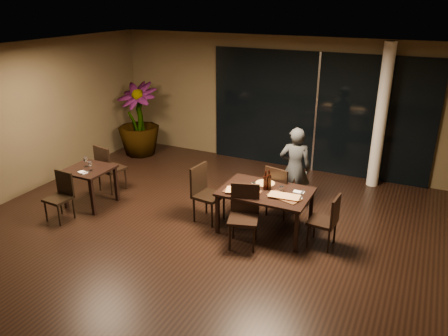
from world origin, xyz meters
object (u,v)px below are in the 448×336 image
Objects in this scene: bottle_a at (265,180)px; chair_side_far at (108,166)px; chair_main_right at (328,219)px; chair_side_near at (61,193)px; chair_main_near at (244,212)px; bottle_c at (269,179)px; bottle_b at (269,182)px; main_table at (266,195)px; diner at (295,169)px; chair_main_left at (205,190)px; chair_main_far at (279,189)px; side_table at (89,174)px; potted_plant at (138,120)px.

chair_side_far is at bearing 178.52° from bottle_a.
chair_side_near is at bearing -72.67° from chair_main_right.
chair_main_near is 1.01× the size of chair_side_far.
bottle_c is (0.04, 0.06, 0.00)m from bottle_a.
chair_side_near is 3.74m from bottle_b.
bottle_a reaches higher than bottle_b.
chair_side_far reaches higher than chair_main_right.
main_table is at bearing -89.99° from chair_main_right.
chair_main_near is 0.63× the size of diner.
main_table is at bearing -170.16° from chair_side_far.
chair_main_right is at bearing -82.70° from chair_main_left.
chair_side_near is (0.02, -1.31, -0.06)m from chair_side_far.
chair_main_right is at bearing 114.56° from diner.
main_table is at bearing 98.29° from chair_main_far.
chair_main_near is at bearing -108.90° from bottle_b.
chair_main_near is (-0.16, -0.54, -0.11)m from main_table.
chair_side_near is (-3.47, -1.18, -0.18)m from main_table.
main_table is 1.46× the size of chair_main_left.
chair_main_left is (-0.96, 0.45, 0.01)m from chair_main_near.
chair_main_left is 2.21m from chair_main_right.
side_table is 2.95m from potted_plant.
side_table is 3.50m from bottle_b.
main_table is 3.49m from chair_side_far.
diner is 1.03m from bottle_b.
bottle_a is at bearing 65.01° from diner.
main_table is 0.25m from bottle_a.
chair_main_left is at bearing 10.35° from side_table.
potted_plant is at bearing 59.74° from chair_main_left.
chair_main_near is 1.67m from diner.
side_table is 0.64m from chair_side_far.
chair_side_far is at bearing 179.51° from bottle_c.
chair_main_right is (1.09, -0.07, -0.17)m from main_table.
bottle_a reaches higher than chair_main_near.
chair_main_near is 2.98× the size of bottle_c.
chair_side_near is 2.62× the size of bottle_c.
bottle_c is at bearing 98.90° from chair_main_far.
chair_main_far reaches higher than chair_side_near.
chair_main_right is 2.67× the size of bottle_c.
bottle_a is at bearing -92.04° from chair_main_right.
bottle_a is (-0.07, -0.54, 0.37)m from chair_main_far.
potted_plant is 6.51× the size of bottle_b.
bottle_a is (-1.11, 0.11, 0.41)m from chair_main_right.
bottle_a reaches higher than chair_side_near.
bottle_b is at bearing 54.64° from chair_main_near.
main_table is 0.23m from bottle_b.
chair_main_right is at bearing -3.60° from main_table.
chair_side_far is 0.63× the size of diner.
bottle_b is (4.31, -2.24, -0.02)m from potted_plant.
bottle_b is at bearing 68.62° from diner.
side_table is (-3.40, -0.50, -0.05)m from main_table.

